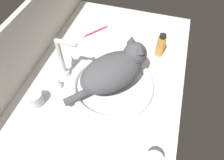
# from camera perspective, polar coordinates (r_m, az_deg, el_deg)

# --- Properties ---
(countertop) EXTENTS (1.23, 0.70, 0.03)m
(countertop) POSITION_cam_1_polar(r_m,az_deg,el_deg) (0.96, -2.28, -1.62)
(countertop) COLOR silver
(countertop) RESTS_ON ground
(backsplash_wall) EXTENTS (1.23, 0.02, 0.31)m
(backsplash_wall) POSITION_cam_1_polar(r_m,az_deg,el_deg) (1.00, -22.96, 8.08)
(backsplash_wall) COLOR beige
(backsplash_wall) RESTS_ON ground
(sink_basin) EXTENTS (0.38, 0.38, 0.03)m
(sink_basin) POSITION_cam_1_polar(r_m,az_deg,el_deg) (0.93, -0.00, -1.01)
(sink_basin) COLOR white
(sink_basin) RESTS_ON countertop
(faucet) EXTENTS (0.18, 0.11, 0.22)m
(faucet) POSITION_cam_1_polar(r_m,az_deg,el_deg) (0.94, -13.02, 4.68)
(faucet) COLOR silver
(faucet) RESTS_ON countertop
(cat) EXTENTS (0.35, 0.32, 0.18)m
(cat) POSITION_cam_1_polar(r_m,az_deg,el_deg) (0.87, 1.13, 3.14)
(cat) COLOR #4C4C51
(cat) RESTS_ON sink_basin
(metal_jar) EXTENTS (0.06, 0.06, 0.06)m
(metal_jar) POSITION_cam_1_polar(r_m,az_deg,el_deg) (0.92, -20.22, -4.80)
(metal_jar) COLOR #B2B5BA
(metal_jar) RESTS_ON countertop
(amber_bottle) EXTENTS (0.04, 0.04, 0.13)m
(amber_bottle) POSITION_cam_1_polar(r_m,az_deg,el_deg) (1.06, 13.23, 9.25)
(amber_bottle) COLOR gold
(amber_bottle) RESTS_ON countertop
(toothbrush) EXTENTS (0.14, 0.11, 0.02)m
(toothbrush) POSITION_cam_1_polar(r_m,az_deg,el_deg) (1.20, -5.12, 12.98)
(toothbrush) COLOR #D83359
(toothbrush) RESTS_ON countertop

